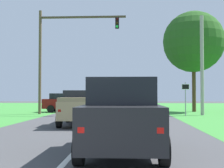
# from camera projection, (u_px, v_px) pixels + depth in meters

# --- Properties ---
(ground_plane) EXTENTS (120.00, 120.00, 0.00)m
(ground_plane) POSITION_uv_depth(u_px,v_px,m) (97.00, 128.00, 15.22)
(ground_plane) COLOR #424244
(red_suv_near) EXTENTS (2.21, 4.79, 2.07)m
(red_suv_near) POSITION_uv_depth(u_px,v_px,m) (122.00, 115.00, 8.75)
(red_suv_near) COLOR black
(red_suv_near) RESTS_ON ground_plane
(pickup_truck_lead) EXTENTS (2.34, 5.09, 1.86)m
(pickup_truck_lead) POSITION_uv_depth(u_px,v_px,m) (81.00, 107.00, 16.90)
(pickup_truck_lead) COLOR tan
(pickup_truck_lead) RESTS_ON ground_plane
(traffic_light) EXTENTS (7.39, 0.40, 8.78)m
(traffic_light) POSITION_uv_depth(u_px,v_px,m) (61.00, 46.00, 26.36)
(traffic_light) COLOR brown
(traffic_light) RESTS_ON ground_plane
(keep_moving_sign) EXTENTS (0.60, 0.09, 2.60)m
(keep_moving_sign) POSITION_uv_depth(u_px,v_px,m) (186.00, 94.00, 24.11)
(keep_moving_sign) COLOR gray
(keep_moving_sign) RESTS_ON ground_plane
(oak_tree_right) EXTENTS (5.87, 5.87, 9.67)m
(oak_tree_right) POSITION_uv_depth(u_px,v_px,m) (194.00, 42.00, 30.09)
(oak_tree_right) COLOR #4C351E
(oak_tree_right) RESTS_ON ground_plane
(crossing_suv_far) EXTENTS (4.51, 2.12, 1.75)m
(crossing_suv_far) POSITION_uv_depth(u_px,v_px,m) (67.00, 102.00, 29.22)
(crossing_suv_far) COLOR maroon
(crossing_suv_far) RESTS_ON ground_plane
(utility_pole_right) EXTENTS (0.28, 0.28, 8.02)m
(utility_pole_right) POSITION_uv_depth(u_px,v_px,m) (202.00, 65.00, 25.05)
(utility_pole_right) COLOR #9E998E
(utility_pole_right) RESTS_ON ground_plane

